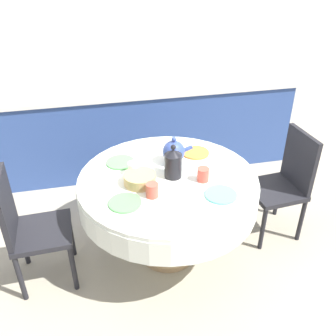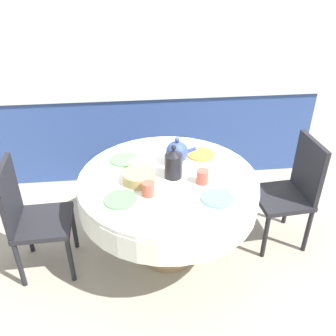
% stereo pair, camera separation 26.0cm
% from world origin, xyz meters
% --- Properties ---
extents(ground_plane, '(12.00, 12.00, 0.00)m').
position_xyz_m(ground_plane, '(0.00, 0.00, 0.00)').
color(ground_plane, '#9E937F').
extents(wall_back, '(7.00, 0.05, 2.60)m').
position_xyz_m(wall_back, '(0.00, 1.78, 1.30)').
color(wall_back, silver).
rests_on(wall_back, ground_plane).
extents(kitchen_counter, '(3.24, 0.64, 0.91)m').
position_xyz_m(kitchen_counter, '(0.00, 1.44, 0.46)').
color(kitchen_counter, '#2D4784').
rests_on(kitchen_counter, ground_plane).
extents(dining_table, '(1.29, 1.29, 0.72)m').
position_xyz_m(dining_table, '(0.00, 0.00, 0.60)').
color(dining_table, tan).
rests_on(dining_table, ground_plane).
extents(chair_left, '(0.43, 0.43, 0.91)m').
position_xyz_m(chair_left, '(0.98, 0.08, 0.50)').
color(chair_left, black).
rests_on(chair_left, ground_plane).
extents(chair_right, '(0.42, 0.42, 0.91)m').
position_xyz_m(chair_right, '(-0.99, -0.04, 0.50)').
color(chair_right, black).
rests_on(chair_right, ground_plane).
extents(plate_near_left, '(0.21, 0.21, 0.01)m').
position_xyz_m(plate_near_left, '(-0.33, -0.24, 0.73)').
color(plate_near_left, '#5BA85B').
rests_on(plate_near_left, dining_table).
extents(cup_near_left, '(0.08, 0.08, 0.10)m').
position_xyz_m(cup_near_left, '(-0.15, -0.20, 0.77)').
color(cup_near_left, '#CC4C3D').
rests_on(cup_near_left, dining_table).
extents(plate_near_right, '(0.21, 0.21, 0.01)m').
position_xyz_m(plate_near_right, '(0.29, -0.29, 0.73)').
color(plate_near_right, '#60BCB7').
rests_on(plate_near_right, dining_table).
extents(cup_near_right, '(0.08, 0.08, 0.10)m').
position_xyz_m(cup_near_right, '(0.23, -0.09, 0.77)').
color(cup_near_right, '#CC4C3D').
rests_on(cup_near_right, dining_table).
extents(plate_far_left, '(0.21, 0.21, 0.01)m').
position_xyz_m(plate_far_left, '(-0.30, 0.27, 0.73)').
color(plate_far_left, '#5BA85B').
rests_on(plate_far_left, dining_table).
extents(cup_far_left, '(0.08, 0.08, 0.10)m').
position_xyz_m(cup_far_left, '(-0.23, 0.09, 0.77)').
color(cup_far_left, white).
rests_on(cup_far_left, dining_table).
extents(plate_far_right, '(0.21, 0.21, 0.01)m').
position_xyz_m(plate_far_right, '(0.29, 0.29, 0.73)').
color(plate_far_right, orange).
rests_on(plate_far_right, dining_table).
extents(cup_far_right, '(0.08, 0.08, 0.10)m').
position_xyz_m(cup_far_right, '(0.10, 0.23, 0.77)').
color(cup_far_right, '#CC4C3D').
rests_on(cup_far_right, dining_table).
extents(coffee_carafe, '(0.12, 0.12, 0.25)m').
position_xyz_m(coffee_carafe, '(0.04, 0.01, 0.83)').
color(coffee_carafe, black).
rests_on(coffee_carafe, dining_table).
extents(teapot, '(0.23, 0.17, 0.22)m').
position_xyz_m(teapot, '(0.09, 0.19, 0.82)').
color(teapot, '#33478E').
rests_on(teapot, dining_table).
extents(bread_basket, '(0.22, 0.22, 0.07)m').
position_xyz_m(bread_basket, '(-0.20, -0.03, 0.76)').
color(bread_basket, tan).
rests_on(bread_basket, dining_table).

